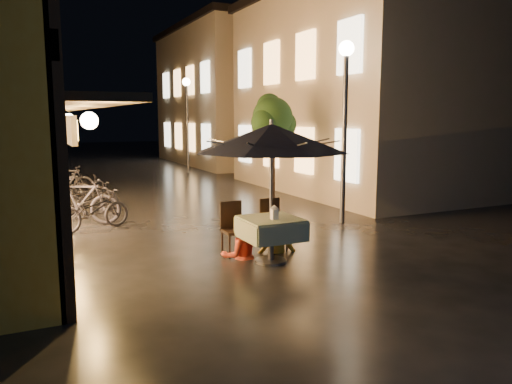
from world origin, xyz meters
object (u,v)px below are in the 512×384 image
streetlamp_near (345,99)px  patio_umbrella (271,138)px  person_orange (240,217)px  table_lantern (274,211)px  person_yellow (276,214)px  cafe_table (271,229)px  bicycle_0 (93,210)px

streetlamp_near → patio_umbrella: 3.83m
streetlamp_near → person_orange: streetlamp_near is taller
table_lantern → person_yellow: (0.40, 0.69, -0.20)m
streetlamp_near → cafe_table: size_ratio=4.27×
cafe_table → person_yellow: size_ratio=0.69×
person_orange → bicycle_0: (-2.09, 3.36, -0.28)m
streetlamp_near → table_lantern: (-3.04, -2.32, -2.00)m
table_lantern → bicycle_0: bearing=121.7°
person_orange → cafe_table: bearing=130.6°
bicycle_0 → person_orange: bearing=-168.7°
person_orange → streetlamp_near: bearing=-149.1°
patio_umbrella → person_orange: 1.55m
person_orange → person_yellow: bearing=-170.9°
streetlamp_near → bicycle_0: size_ratio=2.45×
cafe_table → person_yellow: 0.70m
table_lantern → person_yellow: bearing=59.7°
streetlamp_near → table_lantern: size_ratio=16.92×
cafe_table → person_yellow: (0.40, 0.56, 0.13)m
patio_umbrella → table_lantern: patio_umbrella is taller
streetlamp_near → patio_umbrella: size_ratio=1.60×
cafe_table → patio_umbrella: (0.00, 0.00, 1.56)m
streetlamp_near → person_yellow: 3.80m
cafe_table → streetlamp_near: bearing=35.8°
streetlamp_near → cafe_table: bearing=-144.2°
patio_umbrella → person_yellow: bearing=54.4°
person_yellow → bicycle_0: (-2.86, 3.30, -0.27)m
table_lantern → streetlamp_near: bearing=37.3°
cafe_table → table_lantern: (0.00, -0.13, 0.33)m
person_yellow → bicycle_0: person_yellow is taller
person_yellow → person_orange: bearing=18.4°
streetlamp_near → table_lantern: streetlamp_near is taller
streetlamp_near → person_orange: 4.39m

